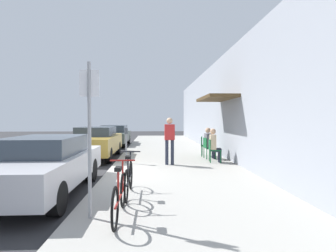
% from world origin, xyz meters
% --- Properties ---
extents(ground_plane, '(60.00, 60.00, 0.00)m').
position_xyz_m(ground_plane, '(0.00, 0.00, 0.00)').
color(ground_plane, '#2D2D30').
extents(sidewalk_slab, '(4.50, 32.00, 0.12)m').
position_xyz_m(sidewalk_slab, '(2.25, 2.00, 0.06)').
color(sidewalk_slab, '#9E9B93').
rests_on(sidewalk_slab, ground_plane).
extents(building_facade, '(1.40, 32.00, 4.56)m').
position_xyz_m(building_facade, '(4.64, 2.00, 2.28)').
color(building_facade, '#999EA8').
rests_on(building_facade, ground_plane).
extents(parked_car_0, '(1.80, 4.40, 1.36)m').
position_xyz_m(parked_car_0, '(-1.10, -1.96, 0.71)').
color(parked_car_0, '#B7B7BC').
rests_on(parked_car_0, ground_plane).
extents(parked_car_1, '(1.80, 4.40, 1.42)m').
position_xyz_m(parked_car_1, '(-1.10, 3.77, 0.75)').
color(parked_car_1, '#A58433').
rests_on(parked_car_1, ground_plane).
extents(parked_car_2, '(1.80, 4.40, 1.36)m').
position_xyz_m(parked_car_2, '(-1.10, 9.44, 0.71)').
color(parked_car_2, '#47514C').
rests_on(parked_car_2, ground_plane).
extents(parking_meter, '(0.12, 0.10, 1.32)m').
position_xyz_m(parking_meter, '(0.45, 1.71, 0.89)').
color(parking_meter, slate).
rests_on(parking_meter, sidewalk_slab).
extents(street_sign, '(0.32, 0.06, 2.60)m').
position_xyz_m(street_sign, '(0.40, -3.81, 1.64)').
color(street_sign, gray).
rests_on(street_sign, sidewalk_slab).
extents(bicycle_0, '(0.46, 1.71, 0.90)m').
position_xyz_m(bicycle_0, '(0.89, -3.82, 0.48)').
color(bicycle_0, black).
rests_on(bicycle_0, sidewalk_slab).
extents(bicycle_1, '(0.46, 1.71, 0.90)m').
position_xyz_m(bicycle_1, '(0.93, -2.51, 0.48)').
color(bicycle_1, black).
rests_on(bicycle_1, sidewalk_slab).
extents(cafe_chair_0, '(0.48, 0.48, 0.87)m').
position_xyz_m(cafe_chair_0, '(3.74, 1.72, 0.62)').
color(cafe_chair_0, '#14592D').
rests_on(cafe_chair_0, sidewalk_slab).
extents(seated_patron_0, '(0.45, 0.39, 1.29)m').
position_xyz_m(seated_patron_0, '(3.80, 1.71, 0.82)').
color(seated_patron_0, '#232838').
rests_on(seated_patron_0, sidewalk_slab).
extents(cafe_chair_1, '(0.49, 0.49, 0.87)m').
position_xyz_m(cafe_chair_1, '(3.74, 2.64, 0.62)').
color(cafe_chair_1, '#14592D').
rests_on(cafe_chair_1, sidewalk_slab).
extents(seated_patron_1, '(0.46, 0.40, 1.29)m').
position_xyz_m(seated_patron_1, '(3.80, 2.65, 0.82)').
color(seated_patron_1, '#232838').
rests_on(seated_patron_1, sidewalk_slab).
extents(cafe_chair_2, '(0.53, 0.53, 0.87)m').
position_xyz_m(cafe_chair_2, '(3.74, 3.39, 0.62)').
color(cafe_chair_2, '#14592D').
rests_on(cafe_chair_2, sidewalk_slab).
extents(pedestrian_standing, '(0.36, 0.22, 1.70)m').
position_xyz_m(pedestrian_standing, '(2.05, 1.27, 1.12)').
color(pedestrian_standing, '#232838').
rests_on(pedestrian_standing, sidewalk_slab).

